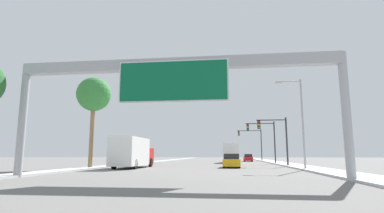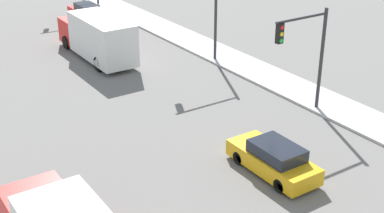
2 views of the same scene
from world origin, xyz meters
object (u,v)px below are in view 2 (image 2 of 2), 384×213
at_px(traffic_light_near_intersection, 308,47).
at_px(traffic_light_mid_block, 199,3).
at_px(truck_box_primary, 97,37).
at_px(car_near_right, 86,12).
at_px(car_mid_center, 274,159).

relative_size(traffic_light_near_intersection, traffic_light_mid_block, 0.91).
bearing_deg(truck_box_primary, traffic_light_near_intersection, -69.64).
xyz_separation_m(traffic_light_near_intersection, traffic_light_mid_block, (-0.23, 10.00, 0.43)).
bearing_deg(traffic_light_mid_block, car_near_right, 96.97).
height_order(car_near_right, traffic_light_mid_block, traffic_light_mid_block).
distance_m(car_near_right, traffic_light_near_intersection, 25.61).
relative_size(car_mid_center, traffic_light_mid_block, 0.71).
bearing_deg(traffic_light_near_intersection, car_near_right, 94.74).
distance_m(traffic_light_near_intersection, traffic_light_mid_block, 10.01).
distance_m(car_near_right, car_mid_center, 29.40).
relative_size(car_near_right, traffic_light_near_intersection, 0.80).
relative_size(car_near_right, truck_box_primary, 0.54).
height_order(car_near_right, car_mid_center, car_mid_center).
bearing_deg(traffic_light_near_intersection, car_mid_center, -145.27).
height_order(truck_box_primary, traffic_light_mid_block, traffic_light_mid_block).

